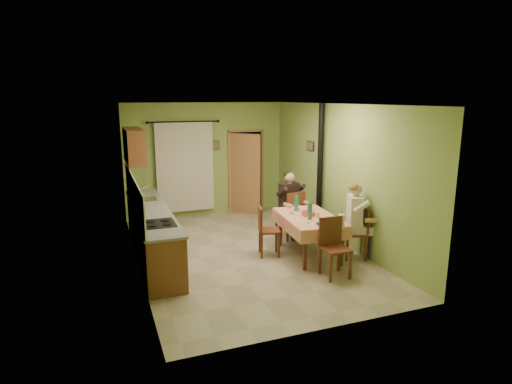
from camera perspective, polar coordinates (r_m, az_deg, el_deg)
name	(u,v)px	position (r m, az deg, el deg)	size (l,w,h in m)	color
floor	(246,252)	(8.33, -1.38, -8.02)	(4.00, 6.00, 0.01)	tan
room_shell	(245,159)	(7.88, -1.45, 4.47)	(4.04, 6.04, 2.82)	#90AF5A
kitchen_run	(152,232)	(8.19, -13.74, -5.19)	(0.64, 3.64, 1.56)	brown
upper_cabinets	(134,146)	(9.15, -15.94, 5.95)	(0.35, 1.40, 0.70)	brown
curtain	(185,167)	(10.60, -9.43, 3.35)	(1.70, 0.07, 2.22)	black
doorway	(246,172)	(10.96, -1.40, 2.70)	(0.96, 0.63, 2.15)	black
dining_table	(309,236)	(8.13, 7.06, -5.80)	(1.09, 1.66, 0.76)	#E8947A
tableware	(313,214)	(7.92, 7.57, -2.95)	(0.78, 1.68, 0.33)	white
chair_far	(290,224)	(9.09, 4.54, -4.33)	(0.55, 0.55, 1.02)	#5C2B19
chair_near	(335,260)	(7.29, 10.43, -8.86)	(0.43, 0.43, 0.98)	#5C2B19
chair_right	(355,243)	(8.17, 13.12, -6.62)	(0.52, 0.52, 0.96)	#5C2B19
chair_left	(268,240)	(8.10, 1.67, -6.45)	(0.47, 0.47, 0.94)	#5C2B19
man_far	(290,197)	(8.95, 4.54, -0.71)	(0.63, 0.54, 1.39)	black
man_right	(356,212)	(7.99, 13.23, -2.62)	(0.59, 0.65, 1.39)	silver
stove_flue	(319,187)	(9.33, 8.44, 0.65)	(0.24, 0.24, 2.80)	black
picture_back	(216,145)	(10.78, -5.40, 6.23)	(0.19, 0.03, 0.23)	black
picture_right	(310,146)	(9.75, 7.25, 6.11)	(0.03, 0.31, 0.21)	brown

